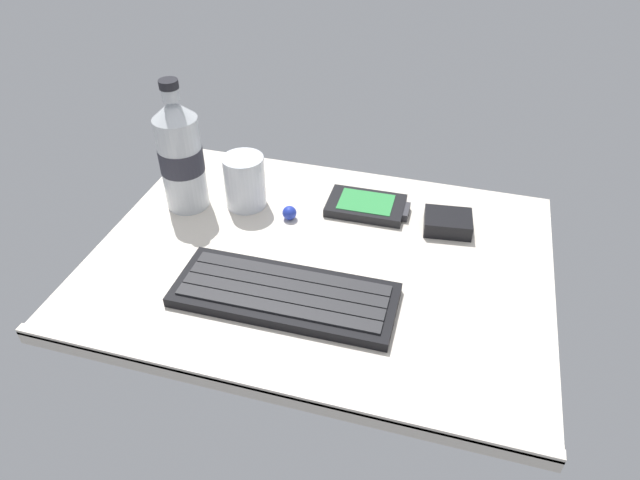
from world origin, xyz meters
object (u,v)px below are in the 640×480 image
object	(u,v)px
juice_cup	(245,183)
charger_block	(448,223)
trackball_mouse	(289,213)
keyboard	(285,294)
handheld_device	(367,206)
water_bottle	(181,155)

from	to	relation	value
juice_cup	charger_block	distance (cm)	31.77
charger_block	trackball_mouse	xyz separation A→B (cm)	(-23.73, -3.91, -0.10)
keyboard	juice_cup	xyz separation A→B (cm)	(-12.79, 19.03, 3.10)
keyboard	trackball_mouse	bearing A→B (deg)	106.10
juice_cup	trackball_mouse	size ratio (longest dim) A/B	3.86
handheld_device	charger_block	world-z (taller)	charger_block
handheld_device	water_bottle	world-z (taller)	water_bottle
juice_cup	water_bottle	bearing A→B (deg)	-164.27
juice_cup	charger_block	xyz separation A→B (cm)	(31.59, 1.97, -2.71)
keyboard	juice_cup	bearing A→B (deg)	123.90
juice_cup	water_bottle	world-z (taller)	water_bottle
juice_cup	charger_block	world-z (taller)	juice_cup
water_bottle	charger_block	distance (cm)	41.51
handheld_device	water_bottle	bearing A→B (deg)	-167.38
keyboard	charger_block	distance (cm)	28.19
handheld_device	charger_block	size ratio (longest dim) A/B	1.84
water_bottle	trackball_mouse	xyz separation A→B (cm)	(16.79, 0.57, -7.91)
charger_block	trackball_mouse	distance (cm)	24.05
keyboard	charger_block	size ratio (longest dim) A/B	4.15
keyboard	charger_block	xyz separation A→B (cm)	(18.80, 21.00, 0.39)
juice_cup	trackball_mouse	bearing A→B (deg)	-13.89
water_bottle	trackball_mouse	size ratio (longest dim) A/B	9.45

